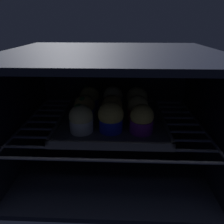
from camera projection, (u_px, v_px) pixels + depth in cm
name	position (u px, v px, depth cm)	size (l,w,h in cm)	color
oven_cavity	(113.00, 108.00, 66.99)	(59.00, 47.00, 37.00)	black
oven_rack	(112.00, 123.00, 64.46)	(54.80, 42.00, 0.80)	#444756
baking_tray	(112.00, 120.00, 64.07)	(31.42, 31.42, 2.20)	#4C4C51
muffin_row0_col0	(81.00, 119.00, 55.13)	(6.44, 6.44, 7.87)	silver
muffin_row0_col1	(112.00, 117.00, 55.15)	(6.93, 6.93, 8.39)	#1928B7
muffin_row0_col2	(142.00, 119.00, 54.77)	(6.35, 6.35, 7.89)	#7A238C
muffin_row1_col0	(85.00, 108.00, 62.48)	(6.43, 6.43, 7.57)	#1928B7
muffin_row1_col1	(111.00, 108.00, 62.79)	(6.38, 6.38, 7.41)	#1928B7
muffin_row1_col2	(138.00, 109.00, 61.94)	(6.35, 6.35, 7.68)	red
muffin_row2_col0	(90.00, 98.00, 69.98)	(6.54, 6.54, 7.80)	#1928B7
muffin_row2_col1	(113.00, 99.00, 69.82)	(6.57, 6.57, 7.82)	#1928B7
muffin_row2_col2	(137.00, 99.00, 69.24)	(6.98, 6.98, 7.92)	#1928B7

